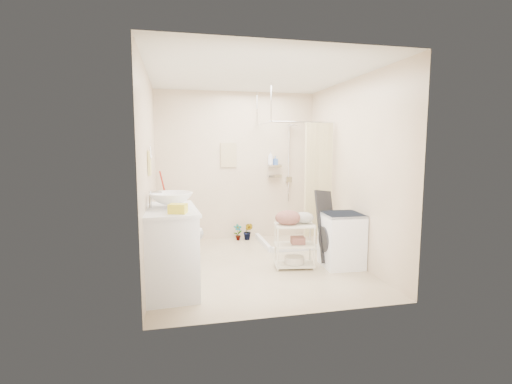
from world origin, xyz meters
TOP-DOWN VIEW (x-y plane):
  - floor at (0.00, 0.00)m, footprint 3.20×3.20m
  - ceiling at (0.00, 0.00)m, footprint 2.80×3.20m
  - wall_back at (0.00, 1.60)m, footprint 2.80×0.04m
  - wall_front at (0.00, -1.60)m, footprint 2.80×0.04m
  - wall_left at (-1.40, 0.00)m, footprint 0.04×3.20m
  - wall_right at (1.40, 0.00)m, footprint 0.04×3.20m
  - vanity at (-1.16, -0.65)m, footprint 0.68×1.12m
  - sink at (-1.13, -0.60)m, footprint 0.54×0.54m
  - counter_basket at (-1.06, -1.02)m, footprint 0.21×0.19m
  - floor_basket at (-1.02, -1.02)m, footprint 0.28×0.25m
  - toilet at (-1.04, 0.58)m, footprint 0.75×0.47m
  - mop at (-1.24, 1.46)m, footprint 0.15×0.15m
  - potted_plant_a at (-0.02, 1.41)m, footprint 0.16×0.12m
  - potted_plant_b at (0.16, 1.40)m, footprint 0.21×0.20m
  - hanging_towel at (-0.15, 1.58)m, footprint 0.28×0.03m
  - towel_ring at (-1.38, -0.20)m, footprint 0.04×0.22m
  - tp_holder at (-1.36, 0.05)m, footprint 0.08×0.12m
  - shower at (0.85, 1.05)m, footprint 1.10×1.10m
  - shampoo_bottle_a at (0.59, 1.50)m, footprint 0.12×0.12m
  - shampoo_bottle_b at (0.69, 1.52)m, footprint 0.09×0.09m
  - washing_machine at (1.14, -0.30)m, footprint 0.53×0.55m
  - laundry_rack at (0.49, -0.22)m, footprint 0.57×0.38m
  - ironing_board at (0.99, -0.12)m, footprint 0.31×0.20m

SIDE VIEW (x-z plane):
  - floor at x=0.00m, z-range 0.00..0.00m
  - floor_basket at x=-1.02m, z-range 0.00..0.12m
  - potted_plant_a at x=-0.02m, z-range 0.00..0.29m
  - potted_plant_b at x=0.16m, z-range 0.00..0.31m
  - laundry_rack at x=0.49m, z-range 0.00..0.73m
  - toilet at x=-1.04m, z-range 0.00..0.73m
  - washing_machine at x=1.14m, z-range 0.00..0.74m
  - vanity at x=-1.16m, z-range 0.00..0.96m
  - ironing_board at x=0.99m, z-range 0.00..1.07m
  - mop at x=-1.24m, z-range 0.00..1.24m
  - tp_holder at x=-1.36m, z-range 0.65..0.79m
  - counter_basket at x=-1.06m, z-range 0.96..1.06m
  - sink at x=-1.13m, z-range 0.96..1.13m
  - shower at x=0.85m, z-range 0.00..2.10m
  - wall_back at x=0.00m, z-range 0.00..2.60m
  - wall_front at x=0.00m, z-range 0.00..2.60m
  - wall_left at x=-1.40m, z-range 0.00..2.60m
  - wall_right at x=1.40m, z-range 0.00..2.60m
  - shampoo_bottle_b at x=0.69m, z-range 1.32..1.48m
  - shampoo_bottle_a at x=0.59m, z-range 1.32..1.57m
  - towel_ring at x=-1.38m, z-range 1.30..1.64m
  - hanging_towel at x=-0.15m, z-range 1.29..1.71m
  - ceiling at x=0.00m, z-range 2.58..2.62m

